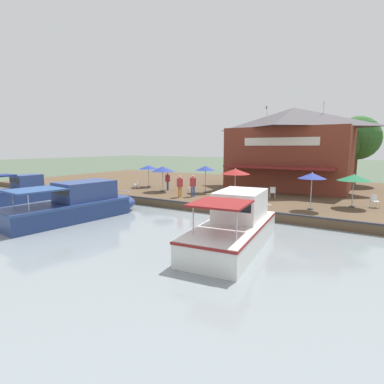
{
  "coord_description": "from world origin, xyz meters",
  "views": [
    {
      "loc": [
        17.77,
        9.67,
        4.59
      ],
      "look_at": [
        -1.0,
        -1.85,
        1.3
      ],
      "focal_mm": 28.0,
      "sensor_mm": 36.0,
      "label": 1
    }
  ],
  "objects_px": {
    "motorboat_fourth_along": "(80,205)",
    "tree_upstream_bank": "(356,139)",
    "patio_umbrella_near_quay_edge": "(205,168)",
    "cafe_chair_facing_river": "(273,192)",
    "person_at_quay_edge": "(168,179)",
    "person_near_entrance": "(193,183)",
    "waterfront_restaurant": "(292,147)",
    "patio_umbrella_back_row": "(354,178)",
    "patio_umbrella_mid_patio_left": "(148,167)",
    "patio_umbrella_by_entrance": "(163,169)",
    "motorboat_nearest_quay": "(24,192)",
    "cafe_chair_back_row_seat": "(192,188)",
    "patio_umbrella_far_corner": "(312,176)",
    "motorboat_second_along": "(238,224)",
    "tree_behind_restaurant": "(285,143)",
    "cafe_chair_far_corner_seat": "(375,200)",
    "cafe_chair_under_first_umbrella": "(114,184)",
    "patio_umbrella_mid_patio_right": "(235,171)",
    "cafe_chair_mid_patio": "(137,184)",
    "person_mid_patio": "(180,184)"
  },
  "relations": [
    {
      "from": "tree_upstream_bank",
      "to": "motorboat_nearest_quay",
      "type": "bearing_deg",
      "value": -44.73
    },
    {
      "from": "motorboat_nearest_quay",
      "to": "patio_umbrella_back_row",
      "type": "bearing_deg",
      "value": 110.32
    },
    {
      "from": "cafe_chair_far_corner_seat",
      "to": "cafe_chair_facing_river",
      "type": "bearing_deg",
      "value": -92.59
    },
    {
      "from": "tree_behind_restaurant",
      "to": "cafe_chair_back_row_seat",
      "type": "bearing_deg",
      "value": -14.9
    },
    {
      "from": "waterfront_restaurant",
      "to": "tree_behind_restaurant",
      "type": "relative_size",
      "value": 1.65
    },
    {
      "from": "patio_umbrella_back_row",
      "to": "cafe_chair_facing_river",
      "type": "bearing_deg",
      "value": -99.47
    },
    {
      "from": "patio_umbrella_near_quay_edge",
      "to": "person_mid_patio",
      "type": "distance_m",
      "value": 3.48
    },
    {
      "from": "tree_behind_restaurant",
      "to": "patio_umbrella_back_row",
      "type": "bearing_deg",
      "value": 29.84
    },
    {
      "from": "patio_umbrella_back_row",
      "to": "waterfront_restaurant",
      "type": "bearing_deg",
      "value": -143.65
    },
    {
      "from": "patio_umbrella_far_corner",
      "to": "cafe_chair_facing_river",
      "type": "xyz_separation_m",
      "value": [
        -3.27,
        -3.45,
        -1.71
      ]
    },
    {
      "from": "cafe_chair_back_row_seat",
      "to": "motorboat_fourth_along",
      "type": "distance_m",
      "value": 10.12
    },
    {
      "from": "cafe_chair_back_row_seat",
      "to": "motorboat_nearest_quay",
      "type": "distance_m",
      "value": 14.15
    },
    {
      "from": "patio_umbrella_far_corner",
      "to": "motorboat_fourth_along",
      "type": "bearing_deg",
      "value": -58.14
    },
    {
      "from": "patio_umbrella_near_quay_edge",
      "to": "tree_upstream_bank",
      "type": "distance_m",
      "value": 17.67
    },
    {
      "from": "patio_umbrella_back_row",
      "to": "patio_umbrella_mid_patio_left",
      "type": "bearing_deg",
      "value": -93.32
    },
    {
      "from": "cafe_chair_back_row_seat",
      "to": "patio_umbrella_by_entrance",
      "type": "bearing_deg",
      "value": -80.52
    },
    {
      "from": "patio_umbrella_far_corner",
      "to": "person_near_entrance",
      "type": "xyz_separation_m",
      "value": [
        -0.48,
        -9.22,
        -1.06
      ]
    },
    {
      "from": "motorboat_fourth_along",
      "to": "cafe_chair_facing_river",
      "type": "bearing_deg",
      "value": 140.45
    },
    {
      "from": "patio_umbrella_mid_patio_right",
      "to": "tree_upstream_bank",
      "type": "relative_size",
      "value": 0.34
    },
    {
      "from": "person_near_entrance",
      "to": "person_mid_patio",
      "type": "height_order",
      "value": "person_near_entrance"
    },
    {
      "from": "patio_umbrella_by_entrance",
      "to": "motorboat_nearest_quay",
      "type": "height_order",
      "value": "patio_umbrella_by_entrance"
    },
    {
      "from": "patio_umbrella_far_corner",
      "to": "cafe_chair_under_first_umbrella",
      "type": "bearing_deg",
      "value": -90.79
    },
    {
      "from": "cafe_chair_facing_river",
      "to": "person_at_quay_edge",
      "type": "height_order",
      "value": "person_at_quay_edge"
    },
    {
      "from": "person_mid_patio",
      "to": "patio_umbrella_mid_patio_left",
      "type": "bearing_deg",
      "value": -120.49
    },
    {
      "from": "patio_umbrella_mid_patio_right",
      "to": "person_near_entrance",
      "type": "relative_size",
      "value": 1.39
    },
    {
      "from": "waterfront_restaurant",
      "to": "motorboat_second_along",
      "type": "bearing_deg",
      "value": 5.79
    },
    {
      "from": "person_mid_patio",
      "to": "tree_behind_restaurant",
      "type": "distance_m",
      "value": 18.15
    },
    {
      "from": "patio_umbrella_by_entrance",
      "to": "motorboat_second_along",
      "type": "height_order",
      "value": "patio_umbrella_by_entrance"
    },
    {
      "from": "patio_umbrella_by_entrance",
      "to": "tree_upstream_bank",
      "type": "distance_m",
      "value": 21.12
    },
    {
      "from": "patio_umbrella_far_corner",
      "to": "cafe_chair_mid_patio",
      "type": "xyz_separation_m",
      "value": [
        -1.62,
        -16.33,
        -1.71
      ]
    },
    {
      "from": "patio_umbrella_mid_patio_right",
      "to": "person_mid_patio",
      "type": "relative_size",
      "value": 1.41
    },
    {
      "from": "patio_umbrella_near_quay_edge",
      "to": "person_near_entrance",
      "type": "relative_size",
      "value": 1.36
    },
    {
      "from": "waterfront_restaurant",
      "to": "cafe_chair_under_first_umbrella",
      "type": "height_order",
      "value": "waterfront_restaurant"
    },
    {
      "from": "person_near_entrance",
      "to": "waterfront_restaurant",
      "type": "bearing_deg",
      "value": 151.72
    },
    {
      "from": "motorboat_second_along",
      "to": "tree_upstream_bank",
      "type": "bearing_deg",
      "value": 171.94
    },
    {
      "from": "motorboat_fourth_along",
      "to": "tree_upstream_bank",
      "type": "bearing_deg",
      "value": 150.26
    },
    {
      "from": "waterfront_restaurant",
      "to": "patio_umbrella_mid_patio_left",
      "type": "relative_size",
      "value": 5.09
    },
    {
      "from": "cafe_chair_facing_river",
      "to": "cafe_chair_mid_patio",
      "type": "relative_size",
      "value": 1.0
    },
    {
      "from": "patio_umbrella_near_quay_edge",
      "to": "person_near_entrance",
      "type": "distance_m",
      "value": 2.67
    },
    {
      "from": "motorboat_fourth_along",
      "to": "tree_behind_restaurant",
      "type": "bearing_deg",
      "value": 165.6
    },
    {
      "from": "tree_upstream_bank",
      "to": "motorboat_second_along",
      "type": "bearing_deg",
      "value": -8.06
    },
    {
      "from": "cafe_chair_mid_patio",
      "to": "tree_behind_restaurant",
      "type": "height_order",
      "value": "tree_behind_restaurant"
    },
    {
      "from": "patio_umbrella_mid_patio_left",
      "to": "person_at_quay_edge",
      "type": "distance_m",
      "value": 3.31
    },
    {
      "from": "patio_umbrella_far_corner",
      "to": "cafe_chair_back_row_seat",
      "type": "height_order",
      "value": "patio_umbrella_far_corner"
    },
    {
      "from": "tree_upstream_bank",
      "to": "tree_behind_restaurant",
      "type": "bearing_deg",
      "value": -93.29
    },
    {
      "from": "waterfront_restaurant",
      "to": "patio_umbrella_mid_patio_right",
      "type": "bearing_deg",
      "value": -9.26
    },
    {
      "from": "patio_umbrella_near_quay_edge",
      "to": "motorboat_fourth_along",
      "type": "distance_m",
      "value": 11.41
    },
    {
      "from": "cafe_chair_far_corner_seat",
      "to": "patio_umbrella_near_quay_edge",
      "type": "bearing_deg",
      "value": -89.91
    },
    {
      "from": "patio_umbrella_by_entrance",
      "to": "cafe_chair_far_corner_seat",
      "type": "bearing_deg",
      "value": 94.98
    },
    {
      "from": "patio_umbrella_mid_patio_left",
      "to": "patio_umbrella_mid_patio_right",
      "type": "height_order",
      "value": "patio_umbrella_mid_patio_right"
    }
  ]
}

